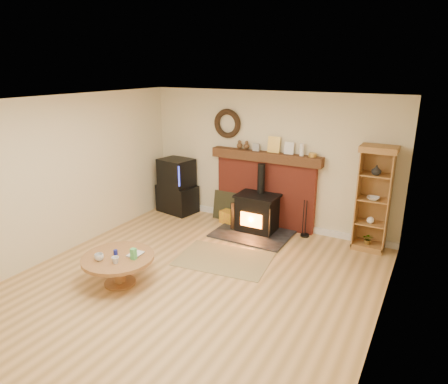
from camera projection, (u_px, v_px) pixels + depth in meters
The scene contains 11 objects.
ground at pixel (190, 286), 5.75m from camera, with size 5.50×5.50×0.00m, color #A77D45.
room_shell at pixel (189, 169), 5.32m from camera, with size 5.02×5.52×2.61m.
chimney_breast at pixel (265, 186), 7.73m from camera, with size 2.20×0.22×1.78m.
wood_stove at pixel (256, 214), 7.54m from camera, with size 1.40×1.00×1.29m.
area_rug at pixel (224, 259), 6.53m from camera, with size 1.48×1.02×0.01m, color brown.
tv_unit at pixel (177, 187), 8.54m from camera, with size 0.88×0.68×1.16m.
curio_cabinet at pixel (374, 199), 6.68m from camera, with size 0.58×0.42×1.81m.
firelog_box at pixel (231, 217), 7.99m from camera, with size 0.41×0.25×0.25m, color yellow.
leaning_painting at pixel (225, 206), 8.17m from camera, with size 0.49×0.03×0.59m, color black.
fire_tools at pixel (305, 231), 7.39m from camera, with size 0.16×0.16×0.70m.
coffee_table at pixel (118, 262), 5.70m from camera, with size 1.03×1.03×0.60m.
Camera 1 is at (2.88, -4.20, 3.03)m, focal length 32.00 mm.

